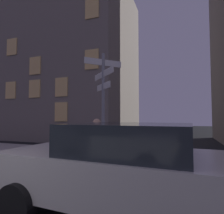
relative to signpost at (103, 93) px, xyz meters
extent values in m
cube|color=#9E9991|center=(-0.35, 0.48, -2.50)|extent=(40.00, 2.62, 0.14)
cylinder|color=gray|center=(0.00, 0.00, -0.44)|extent=(0.12, 0.12, 3.98)
cube|color=white|center=(0.00, 0.00, 1.20)|extent=(1.10, 1.10, 0.24)
cube|color=white|center=(0.00, 0.00, 0.74)|extent=(1.29, 1.29, 0.24)
cube|color=white|center=(0.00, 0.00, 0.26)|extent=(0.92, 0.92, 0.24)
cube|color=beige|center=(1.82, -3.62, -1.87)|extent=(4.18, 2.00, 0.70)
cube|color=#23282D|center=(1.99, -3.63, -1.27)|extent=(2.05, 1.76, 0.49)
cylinder|color=black|center=(0.43, -4.46, -2.25)|extent=(0.65, 0.25, 0.64)
cylinder|color=black|center=(0.51, -2.65, -2.25)|extent=(0.65, 0.25, 0.64)
cylinder|color=black|center=(3.22, -2.77, -2.25)|extent=(0.65, 0.25, 0.64)
sphere|color=#F9EFCC|center=(-0.28, -4.14, -1.87)|extent=(0.16, 0.16, 0.16)
sphere|color=#F9EFCC|center=(-0.22, -2.91, -1.87)|extent=(0.16, 0.16, 0.16)
torus|color=black|center=(-0.02, -1.94, -2.21)|extent=(0.72, 0.08, 0.72)
torus|color=black|center=(1.08, -1.97, -2.21)|extent=(0.72, 0.08, 0.72)
cylinder|color=black|center=(0.53, -1.96, -1.96)|extent=(1.00, 0.07, 0.04)
cylinder|color=#26262D|center=(0.63, -1.96, -1.48)|extent=(0.46, 0.33, 0.61)
sphere|color=tan|center=(0.63, -1.96, -1.07)|extent=(0.22, 0.22, 0.22)
cylinder|color=black|center=(0.57, -2.05, -1.99)|extent=(0.34, 0.13, 0.55)
cylinder|color=black|center=(0.58, -1.87, -1.99)|extent=(0.34, 0.13, 0.55)
cube|color=slate|center=(-6.41, 7.70, 3.61)|extent=(10.52, 8.39, 12.35)
cube|color=#F2C672|center=(-4.30, 3.48, -0.57)|extent=(0.90, 0.06, 1.20)
cube|color=#F2C672|center=(-8.51, 3.48, 0.99)|extent=(0.90, 0.06, 1.20)
cube|color=#F2C672|center=(-6.41, 3.48, 0.99)|extent=(0.90, 0.06, 1.20)
cube|color=#F2C672|center=(-4.30, 3.48, 0.99)|extent=(0.90, 0.06, 1.20)
cube|color=#F2C672|center=(-6.41, 3.48, 2.55)|extent=(0.90, 0.06, 1.20)
cube|color=#F2C672|center=(-2.20, 3.48, 2.55)|extent=(0.90, 0.06, 1.20)
cube|color=#F2C672|center=(-8.51, 3.48, 4.11)|extent=(0.90, 0.06, 1.20)
cube|color=#F2C672|center=(-2.20, 3.48, 5.67)|extent=(0.90, 0.06, 1.20)
camera|label=1|loc=(2.83, -6.82, -0.93)|focal=31.09mm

